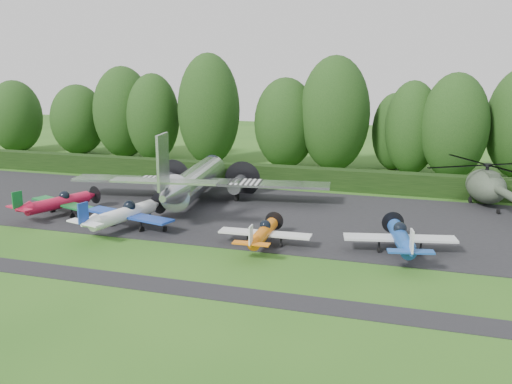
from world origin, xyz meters
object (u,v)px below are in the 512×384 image
(light_plane_red, at_px, (58,203))
(light_plane_blue, at_px, (401,238))
(transport_plane, at_px, (194,181))
(helicopter, at_px, (486,183))
(light_plane_orange, at_px, (263,233))
(light_plane_white, at_px, (124,214))

(light_plane_red, xyz_separation_m, light_plane_blue, (26.61, -1.34, 0.02))
(transport_plane, relative_size, helicopter, 1.75)
(transport_plane, distance_m, light_plane_orange, 13.29)
(helicopter, bearing_deg, light_plane_white, -131.34)
(light_plane_white, height_order, light_plane_blue, light_plane_white)
(transport_plane, xyz_separation_m, helicopter, (23.93, 6.95, -0.11))
(light_plane_white, relative_size, light_plane_orange, 1.22)
(light_plane_orange, xyz_separation_m, light_plane_blue, (8.79, 1.23, 0.15))
(light_plane_red, bearing_deg, helicopter, 3.68)
(transport_plane, height_order, light_plane_red, transport_plane)
(light_plane_red, xyz_separation_m, helicopter, (32.62, 13.98, 0.83))
(transport_plane, bearing_deg, light_plane_white, -92.44)
(light_plane_red, relative_size, helicopter, 0.56)
(light_plane_orange, height_order, helicopter, helicopter)
(light_plane_orange, distance_m, light_plane_blue, 8.87)
(light_plane_orange, xyz_separation_m, helicopter, (14.79, 16.55, 0.95))
(transport_plane, relative_size, light_plane_white, 2.89)
(light_plane_white, height_order, helicopter, helicopter)
(light_plane_blue, bearing_deg, light_plane_orange, -159.38)
(light_plane_red, xyz_separation_m, light_plane_orange, (17.83, -2.57, -0.12))
(helicopter, bearing_deg, transport_plane, -146.88)
(light_plane_white, bearing_deg, light_plane_red, 150.99)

